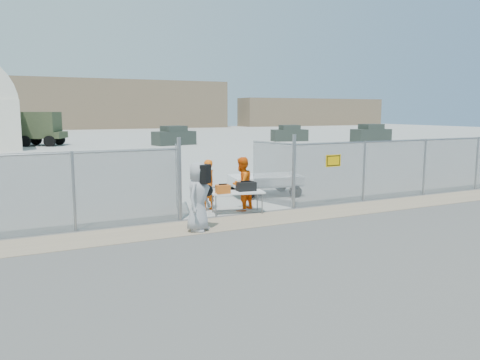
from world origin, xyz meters
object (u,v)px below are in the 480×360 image
security_worker_right (242,184)px  visitor (198,197)px  security_worker_left (207,185)px  utility_trailer (265,185)px  folding_table (237,203)px

security_worker_right → visitor: (-2.23, -1.87, 0.07)m
security_worker_left → visitor: visitor is taller
security_worker_left → visitor: 2.67m
security_worker_left → utility_trailer: 3.46m
utility_trailer → security_worker_right: bearing=-124.7°
folding_table → security_worker_right: 0.72m
utility_trailer → security_worker_left: bearing=-142.9°
visitor → utility_trailer: size_ratio=0.55×
security_worker_right → visitor: bearing=11.0°
security_worker_left → security_worker_right: (1.02, -0.50, 0.04)m
folding_table → utility_trailer: size_ratio=0.48×
security_worker_right → folding_table: bearing=17.7°
folding_table → security_worker_left: 1.20m
folding_table → visitor: visitor is taller
security_worker_right → utility_trailer: 2.95m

